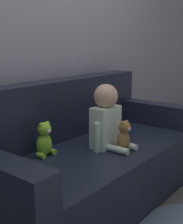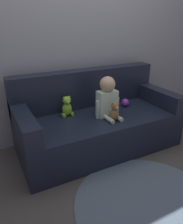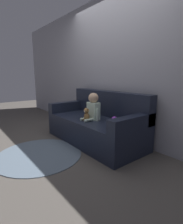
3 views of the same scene
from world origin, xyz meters
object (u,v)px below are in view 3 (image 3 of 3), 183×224
(plush_toy_side, at_px, (89,108))
(couch, at_px, (96,124))
(teddy_bear_brown, at_px, (87,115))
(toy_ball, at_px, (114,119))
(person_baby, at_px, (93,107))

(plush_toy_side, bearing_deg, couch, -14.86)
(couch, bearing_deg, teddy_bear_brown, -75.52)
(couch, height_order, toy_ball, couch)
(teddy_bear_brown, xyz_separation_m, toy_ball, (0.35, 0.29, -0.05))
(couch, relative_size, teddy_bear_brown, 8.62)
(couch, xyz_separation_m, toy_ball, (0.42, 0.02, 0.17))
(person_baby, relative_size, plush_toy_side, 1.97)
(person_baby, distance_m, teddy_bear_brown, 0.18)
(couch, bearing_deg, plush_toy_side, 165.14)
(couch, relative_size, toy_ball, 19.17)
(teddy_bear_brown, distance_m, toy_ball, 0.46)
(teddy_bear_brown, distance_m, plush_toy_side, 0.54)
(toy_ball, bearing_deg, plush_toy_side, 174.93)
(couch, bearing_deg, toy_ball, 2.95)
(teddy_bear_brown, bearing_deg, couch, 104.48)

